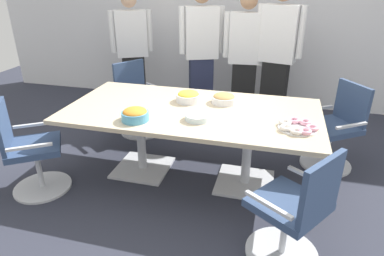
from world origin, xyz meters
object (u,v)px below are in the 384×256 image
Objects in this scene: person_standing_3 at (277,54)px; snack_bowl_chips_orange at (135,114)px; office_chair_2 at (137,102)px; person_standing_1 at (201,52)px; snack_bowl_cookies at (224,98)px; snack_bowl_chips_yellow at (188,96)px; donut_platter at (298,127)px; office_chair_0 at (294,214)px; person_standing_0 at (132,51)px; person_standing_2 at (245,57)px; conference_table at (192,121)px; plate_stack at (197,117)px; office_chair_3 at (29,153)px; office_chair_1 at (335,131)px.

person_standing_3 is 2.27m from snack_bowl_chips_orange.
office_chair_2 is 3.75× the size of snack_bowl_chips_orange.
person_standing_1 is 1.50m from snack_bowl_cookies.
office_chair_2 is 3.70× the size of snack_bowl_chips_yellow.
office_chair_2 is 2.77× the size of donut_platter.
person_standing_3 reaches higher than office_chair_0.
person_standing_2 reaches higher than person_standing_0.
snack_bowl_cookies is (1.62, -1.45, -0.09)m from person_standing_0.
conference_table is 0.28m from snack_bowl_chips_yellow.
conference_table is at bearing -65.29° from snack_bowl_chips_yellow.
person_standing_0 is 2.28m from snack_bowl_chips_orange.
person_standing_3 reaches higher than snack_bowl_chips_yellow.
person_standing_1 is 0.61m from person_standing_2.
person_standing_2 is at bearing 109.45° from donut_platter.
snack_bowl_cookies is 0.93m from snack_bowl_chips_orange.
office_chair_0 is 4.16× the size of plate_stack.
snack_bowl_cookies is at bearing 89.18° from person_standing_1.
office_chair_3 is 1.61m from plate_stack.
person_standing_0 is at bearing 34.04° from office_chair_1.
office_chair_0 is at bearing -58.21° from snack_bowl_cookies.
office_chair_0 is 2.55m from person_standing_3.
person_standing_1 is 7.43× the size of snack_bowl_chips_orange.
snack_bowl_chips_yellow is at bearing 71.14° from person_standing_2.
snack_bowl_chips_orange is at bearing 66.87° from person_standing_2.
snack_bowl_cookies is at bearing 84.60° from person_standing_2.
conference_table is at bearing 80.89° from office_chair_2.
person_standing_3 is 7.56× the size of snack_bowl_cookies.
person_standing_1 is at bearing -1.95° from person_standing_2.
donut_platter is at bearing -21.08° from snack_bowl_chips_yellow.
office_chair_3 is (-2.82, -1.24, 0.00)m from office_chair_1.
office_chair_2 and office_chair_3 have the same top height.
office_chair_3 is 1.60m from snack_bowl_chips_yellow.
person_standing_1 reaches higher than snack_bowl_cookies.
person_standing_3 is at bearing 97.73° from donut_platter.
person_standing_2 reaches higher than snack_bowl_chips_yellow.
person_standing_3 is at bearing 59.66° from snack_bowl_chips_yellow.
office_chair_1 is at bearing 79.62° from office_chair_3.
office_chair_2 is at bearing 137.27° from conference_table.
office_chair_0 is 1.58m from office_chair_1.
person_standing_0 is (-1.36, 1.69, 0.26)m from conference_table.
person_standing_3 is (2.08, -0.11, 0.09)m from person_standing_0.
snack_bowl_cookies reaches higher than conference_table.
person_standing_2 is at bearing 108.76° from office_chair_3.
snack_bowl_chips_orange is (-0.68, -0.63, 0.01)m from snack_bowl_cookies.
snack_bowl_cookies is at bearing 110.14° from person_standing_0.
office_chair_1 is at bearing 139.38° from person_standing_3.
person_standing_0 is 1.66m from person_standing_2.
snack_bowl_chips_yellow is 0.67m from snack_bowl_chips_orange.
person_standing_0 is at bearing 127.26° from plate_stack.
person_standing_1 reaches higher than office_chair_2.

